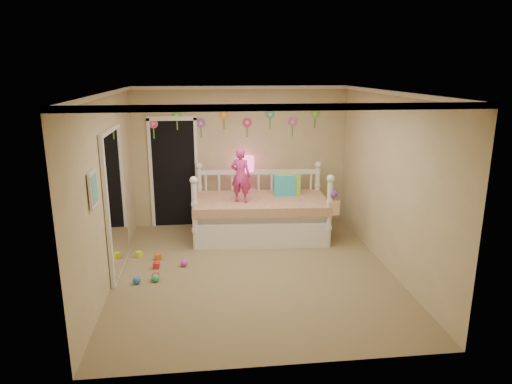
{
  "coord_description": "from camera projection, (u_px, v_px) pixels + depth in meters",
  "views": [
    {
      "loc": [
        -0.68,
        -6.2,
        2.89
      ],
      "look_at": [
        0.1,
        0.6,
        1.05
      ],
      "focal_mm": 32.15,
      "sensor_mm": 36.0,
      "label": 1
    }
  ],
  "objects": [
    {
      "name": "flower_decals",
      "position": [
        236.0,
        123.0,
        8.41
      ],
      "size": [
        3.4,
        0.02,
        0.5
      ],
      "primitive_type": null,
      "color": "#B2668C",
      "rests_on": "back_wall"
    },
    {
      "name": "floor",
      "position": [
        254.0,
        271.0,
        6.78
      ],
      "size": [
        4.0,
        4.5,
        0.01
      ],
      "primitive_type": "cube",
      "color": "#7F684C",
      "rests_on": "ground"
    },
    {
      "name": "ceiling",
      "position": [
        254.0,
        92.0,
        6.1
      ],
      "size": [
        4.0,
        4.5,
        0.01
      ],
      "primitive_type": "cube",
      "color": "white",
      "rests_on": "floor"
    },
    {
      "name": "right_wall",
      "position": [
        390.0,
        182.0,
        6.66
      ],
      "size": [
        0.01,
        4.5,
        2.6
      ],
      "primitive_type": "cube",
      "color": "tan",
      "rests_on": "floor"
    },
    {
      "name": "mirror_closet",
      "position": [
        116.0,
        202.0,
        6.58
      ],
      "size": [
        0.07,
        1.3,
        2.1
      ],
      "primitive_type": "cube",
      "color": "white",
      "rests_on": "left_wall"
    },
    {
      "name": "child",
      "position": [
        241.0,
        176.0,
        7.67
      ],
      "size": [
        0.39,
        0.32,
        0.92
      ],
      "primitive_type": "imported",
      "rotation": [
        0.0,
        0.0,
        2.8
      ],
      "color": "#D33085",
      "rests_on": "daybed"
    },
    {
      "name": "pillow_lime",
      "position": [
        289.0,
        185.0,
        8.18
      ],
      "size": [
        0.4,
        0.17,
        0.37
      ],
      "primitive_type": "cube",
      "rotation": [
        0.0,
        0.0,
        0.07
      ],
      "color": "#94E445",
      "rests_on": "daybed"
    },
    {
      "name": "closet_doorway",
      "position": [
        174.0,
        172.0,
        8.52
      ],
      "size": [
        0.9,
        0.04,
        2.07
      ],
      "primitive_type": "cube",
      "color": "black",
      "rests_on": "back_wall"
    },
    {
      "name": "hanging_bag",
      "position": [
        333.0,
        203.0,
        7.5
      ],
      "size": [
        0.2,
        0.16,
        0.36
      ],
      "primitive_type": null,
      "color": "beige",
      "rests_on": "daybed"
    },
    {
      "name": "left_wall",
      "position": [
        108.0,
        190.0,
        6.22
      ],
      "size": [
        0.01,
        4.5,
        2.6
      ],
      "primitive_type": "cube",
      "color": "tan",
      "rests_on": "floor"
    },
    {
      "name": "toy_scatter",
      "position": [
        161.0,
        265.0,
        6.86
      ],
      "size": [
        1.14,
        1.47,
        0.11
      ],
      "primitive_type": null,
      "rotation": [
        0.0,
        0.0,
        0.29
      ],
      "color": "#996666",
      "rests_on": "floor"
    },
    {
      "name": "pillow_turquoise",
      "position": [
        284.0,
        185.0,
        8.14
      ],
      "size": [
        0.37,
        0.13,
        0.37
      ],
      "primitive_type": "cube",
      "rotation": [
        0.0,
        0.0,
        -0.01
      ],
      "color": "teal",
      "rests_on": "daybed"
    },
    {
      "name": "back_wall",
      "position": [
        241.0,
        157.0,
        8.6
      ],
      "size": [
        4.0,
        0.01,
        2.6
      ],
      "primitive_type": "cube",
      "color": "tan",
      "rests_on": "floor"
    },
    {
      "name": "daybed",
      "position": [
        260.0,
        202.0,
        8.02
      ],
      "size": [
        2.41,
        1.41,
        1.27
      ],
      "primitive_type": null,
      "rotation": [
        0.0,
        0.0,
        -0.06
      ],
      "color": "white",
      "rests_on": "floor"
    },
    {
      "name": "nightstand",
      "position": [
        246.0,
        208.0,
        8.68
      ],
      "size": [
        0.45,
        0.36,
        0.68
      ],
      "primitive_type": "cube",
      "rotation": [
        0.0,
        0.0,
        0.14
      ],
      "color": "white",
      "rests_on": "floor"
    },
    {
      "name": "table_lamp",
      "position": [
        246.0,
        168.0,
        8.48
      ],
      "size": [
        0.3,
        0.3,
        0.66
      ],
      "color": "#D41C49",
      "rests_on": "nightstand"
    },
    {
      "name": "wall_picture",
      "position": [
        93.0,
        189.0,
        5.3
      ],
      "size": [
        0.05,
        0.34,
        0.42
      ],
      "primitive_type": "cube",
      "color": "white",
      "rests_on": "left_wall"
    },
    {
      "name": "crown_molding",
      "position": [
        254.0,
        94.0,
        6.11
      ],
      "size": [
        4.0,
        4.5,
        0.06
      ],
      "primitive_type": null,
      "color": "white",
      "rests_on": "ceiling"
    }
  ]
}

